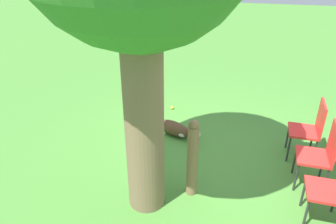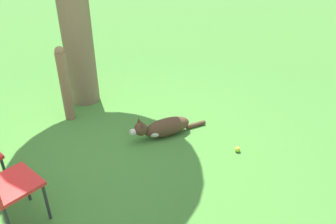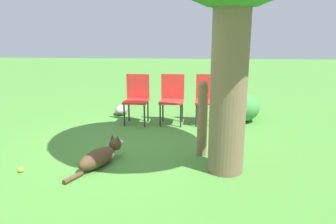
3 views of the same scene
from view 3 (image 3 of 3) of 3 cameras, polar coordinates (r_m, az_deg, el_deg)
The scene contains 9 objects.
ground_plane at distance 4.91m, azimuth -2.53°, elevation -6.87°, with size 30.00×30.00×0.00m, color #478433.
dog at distance 4.48m, azimuth -11.66°, elevation -7.55°, with size 1.03×0.57×0.34m.
fence_post at distance 4.64m, azimuth 6.01°, elevation -1.07°, with size 0.14×0.14×1.09m.
red_chair_0 at distance 6.24m, azimuth -5.43°, elevation 2.83°, with size 0.45×0.46×0.93m.
red_chair_1 at distance 6.20m, azimuth 0.71°, elevation 2.82°, with size 0.45×0.46×0.93m.
red_chair_2 at distance 6.23m, azimuth 6.86°, elevation 2.78°, with size 0.45×0.46×0.93m.
tennis_ball at distance 4.62m, azimuth -24.23°, elevation -9.16°, with size 0.07×0.07×0.07m.
garden_rock at distance 7.00m, azimuth -8.12°, elevation 0.39°, with size 0.41×0.26×0.20m.
low_shrub at distance 6.56m, azimuth 12.71°, elevation 0.80°, with size 0.69×0.69×0.55m.
Camera 3 is at (4.54, 0.49, 1.79)m, focal length 35.00 mm.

